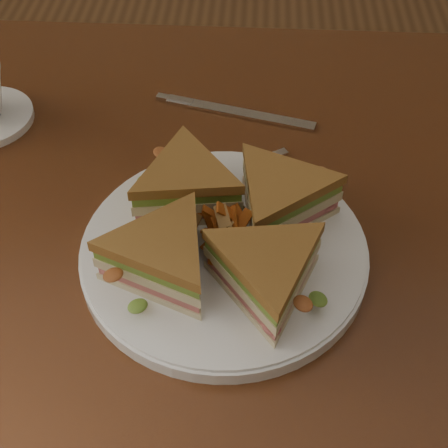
# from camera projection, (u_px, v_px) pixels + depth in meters

# --- Properties ---
(table) EXTENTS (1.20, 0.80, 0.75)m
(table) POSITION_uv_depth(u_px,v_px,m) (276.00, 272.00, 0.76)
(table) COLOR #35190C
(table) RESTS_ON ground
(plate) EXTENTS (0.29, 0.29, 0.02)m
(plate) POSITION_uv_depth(u_px,v_px,m) (224.00, 252.00, 0.64)
(plate) COLOR white
(plate) RESTS_ON table
(sandwich_wedges) EXTENTS (0.29, 0.29, 0.06)m
(sandwich_wedges) POSITION_uv_depth(u_px,v_px,m) (224.00, 227.00, 0.61)
(sandwich_wedges) COLOR beige
(sandwich_wedges) RESTS_ON plate
(crisps_mound) EXTENTS (0.09, 0.09, 0.05)m
(crisps_mound) POSITION_uv_depth(u_px,v_px,m) (224.00, 230.00, 0.62)
(crisps_mound) COLOR #B25016
(crisps_mound) RESTS_ON plate
(spoon) EXTENTS (0.16, 0.10, 0.01)m
(spoon) POSITION_uv_depth(u_px,v_px,m) (185.00, 187.00, 0.71)
(spoon) COLOR silver
(spoon) RESTS_ON table
(knife) EXTENTS (0.21, 0.07, 0.00)m
(knife) POSITION_uv_depth(u_px,v_px,m) (229.00, 111.00, 0.81)
(knife) COLOR silver
(knife) RESTS_ON table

